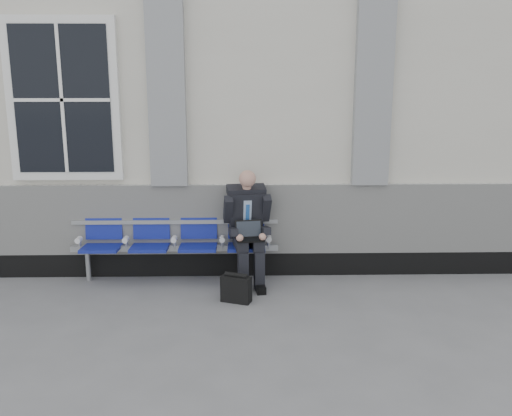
{
  "coord_description": "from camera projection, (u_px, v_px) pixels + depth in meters",
  "views": [
    {
      "loc": [
        2.52,
        -5.58,
        2.55
      ],
      "look_at": [
        2.67,
        0.9,
        1.03
      ],
      "focal_mm": 40.0,
      "sensor_mm": 36.0,
      "label": 1
    }
  ],
  "objects": [
    {
      "name": "briefcase",
      "position": [
        236.0,
        288.0,
        6.52
      ],
      "size": [
        0.37,
        0.26,
        0.35
      ],
      "color": "black",
      "rests_on": "ground"
    },
    {
      "name": "bench",
      "position": [
        175.0,
        237.0,
        7.15
      ],
      "size": [
        2.6,
        0.47,
        0.91
      ],
      "color": "#9EA0A3",
      "rests_on": "ground"
    },
    {
      "name": "ground",
      "position": [
        3.0,
        324.0,
        5.96
      ],
      "size": [
        70.0,
        70.0,
        0.0
      ],
      "primitive_type": "plane",
      "color": "slate",
      "rests_on": "ground"
    },
    {
      "name": "station_building",
      "position": [
        79.0,
        96.0,
        8.83
      ],
      "size": [
        14.4,
        4.4,
        4.49
      ],
      "color": "beige",
      "rests_on": "ground"
    },
    {
      "name": "businessman",
      "position": [
        248.0,
        223.0,
        6.99
      ],
      "size": [
        0.6,
        0.81,
        1.43
      ],
      "color": "black",
      "rests_on": "ground"
    }
  ]
}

